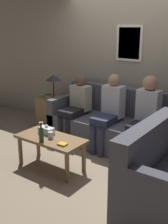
{
  "coord_description": "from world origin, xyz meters",
  "views": [
    {
      "loc": [
        2.24,
        -3.41,
        1.99
      ],
      "look_at": [
        -0.15,
        -0.1,
        0.72
      ],
      "focal_mm": 45.0,
      "sensor_mm": 36.0,
      "label": 1
    }
  ],
  "objects_px": {
    "couch_main": "(114,126)",
    "person_right": "(145,114)",
    "coffee_table": "(51,142)",
    "person_left": "(76,105)",
    "drinking_glass": "(51,135)",
    "person_middle": "(109,110)",
    "wine_bottle": "(41,134)"
  },
  "relations": [
    {
      "from": "couch_main",
      "to": "person_right",
      "type": "height_order",
      "value": "person_right"
    },
    {
      "from": "coffee_table",
      "to": "person_left",
      "type": "xyz_separation_m",
      "value": [
        -0.36,
        1.07,
        0.25
      ]
    },
    {
      "from": "drinking_glass",
      "to": "person_middle",
      "type": "height_order",
      "value": "person_middle"
    },
    {
      "from": "coffee_table",
      "to": "wine_bottle",
      "type": "distance_m",
      "value": 0.25
    },
    {
      "from": "coffee_table",
      "to": "couch_main",
      "type": "bearing_deg",
      "value": 76.08
    },
    {
      "from": "wine_bottle",
      "to": "person_left",
      "type": "xyz_separation_m",
      "value": [
        -0.36,
        1.25,
        0.07
      ]
    },
    {
      "from": "wine_bottle",
      "to": "person_middle",
      "type": "distance_m",
      "value": 1.3
    },
    {
      "from": "couch_main",
      "to": "person_left",
      "type": "relative_size",
      "value": 1.85
    },
    {
      "from": "couch_main",
      "to": "wine_bottle",
      "type": "bearing_deg",
      "value": -102.35
    },
    {
      "from": "coffee_table",
      "to": "person_middle",
      "type": "height_order",
      "value": "person_middle"
    },
    {
      "from": "couch_main",
      "to": "person_right",
      "type": "relative_size",
      "value": 1.68
    },
    {
      "from": "drinking_glass",
      "to": "person_right",
      "type": "xyz_separation_m",
      "value": [
        0.92,
        1.1,
        0.19
      ]
    },
    {
      "from": "person_left",
      "to": "person_right",
      "type": "height_order",
      "value": "person_right"
    },
    {
      "from": "person_right",
      "to": "person_left",
      "type": "bearing_deg",
      "value": -179.42
    },
    {
      "from": "wine_bottle",
      "to": "person_middle",
      "type": "height_order",
      "value": "person_middle"
    },
    {
      "from": "person_left",
      "to": "coffee_table",
      "type": "bearing_deg",
      "value": -71.37
    },
    {
      "from": "couch_main",
      "to": "coffee_table",
      "type": "height_order",
      "value": "couch_main"
    },
    {
      "from": "person_left",
      "to": "person_right",
      "type": "distance_m",
      "value": 1.3
    },
    {
      "from": "wine_bottle",
      "to": "person_middle",
      "type": "xyz_separation_m",
      "value": [
        0.32,
        1.25,
        0.1
      ]
    },
    {
      "from": "person_right",
      "to": "couch_main",
      "type": "bearing_deg",
      "value": 165.2
    },
    {
      "from": "wine_bottle",
      "to": "person_right",
      "type": "distance_m",
      "value": 1.58
    },
    {
      "from": "coffee_table",
      "to": "drinking_glass",
      "type": "bearing_deg",
      "value": -42.28
    },
    {
      "from": "wine_bottle",
      "to": "person_left",
      "type": "distance_m",
      "value": 1.3
    },
    {
      "from": "coffee_table",
      "to": "person_middle",
      "type": "xyz_separation_m",
      "value": [
        0.32,
        1.07,
        0.28
      ]
    },
    {
      "from": "person_left",
      "to": "wine_bottle",
      "type": "bearing_deg",
      "value": -74.03
    },
    {
      "from": "couch_main",
      "to": "person_middle",
      "type": "bearing_deg",
      "value": -87.72
    },
    {
      "from": "person_right",
      "to": "coffee_table",
      "type": "bearing_deg",
      "value": -130.93
    },
    {
      "from": "coffee_table",
      "to": "person_right",
      "type": "bearing_deg",
      "value": 49.07
    },
    {
      "from": "person_right",
      "to": "person_middle",
      "type": "bearing_deg",
      "value": -179.18
    },
    {
      "from": "coffee_table",
      "to": "drinking_glass",
      "type": "xyz_separation_m",
      "value": [
        0.02,
        -0.02,
        0.12
      ]
    },
    {
      "from": "wine_bottle",
      "to": "person_middle",
      "type": "bearing_deg",
      "value": 75.68
    },
    {
      "from": "drinking_glass",
      "to": "wine_bottle",
      "type": "bearing_deg",
      "value": -99.05
    }
  ]
}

